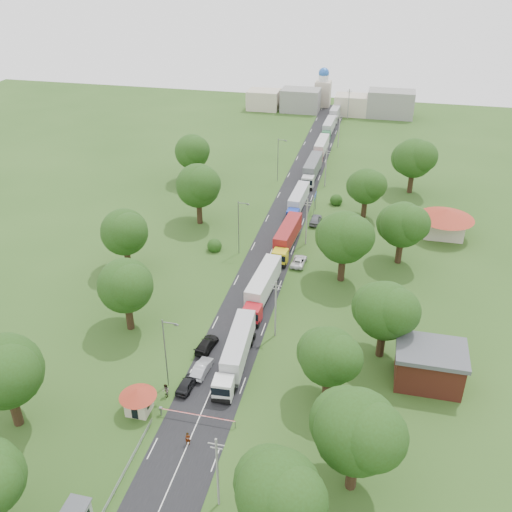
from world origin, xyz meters
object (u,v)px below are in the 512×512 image
(boom_barrier, at_px, (186,414))
(guard_booth, at_px, (138,397))
(pedestrian_near, at_px, (188,439))
(car_lane_mid, at_px, (202,368))
(car_lane_front, at_px, (187,384))
(truck_0, at_px, (236,352))
(info_sign, at_px, (315,199))

(boom_barrier, height_order, guard_booth, guard_booth)
(pedestrian_near, bearing_deg, car_lane_mid, 82.03)
(pedestrian_near, bearing_deg, boom_barrier, 93.58)
(boom_barrier, height_order, car_lane_front, car_lane_front)
(guard_booth, relative_size, truck_0, 0.30)
(info_sign, xyz_separation_m, car_lane_mid, (-7.29, -51.82, -2.25))
(car_lane_front, xyz_separation_m, car_lane_mid, (0.91, 3.18, 0.03))
(pedestrian_near, bearing_deg, guard_booth, 135.89)
(pedestrian_near, bearing_deg, car_lane_front, 91.40)
(boom_barrier, bearing_deg, truck_0, 73.43)
(boom_barrier, distance_m, truck_0, 11.25)
(info_sign, relative_size, car_lane_front, 0.96)
(guard_booth, height_order, car_lane_mid, guard_booth)
(truck_0, height_order, pedestrian_near, truck_0)
(info_sign, xyz_separation_m, pedestrian_near, (-5.15, -63.50, -2.18))
(guard_booth, height_order, truck_0, truck_0)
(guard_booth, relative_size, car_lane_mid, 0.96)
(guard_booth, distance_m, car_lane_mid, 9.75)
(info_sign, height_order, truck_0, info_sign)
(boom_barrier, xyz_separation_m, car_lane_mid, (-0.73, 8.18, -0.14))
(car_lane_front, bearing_deg, boom_barrier, 113.88)
(truck_0, xyz_separation_m, pedestrian_near, (-1.78, -14.22, -1.33))
(guard_booth, height_order, pedestrian_near, guard_booth)
(car_lane_front, distance_m, car_lane_mid, 3.31)
(boom_barrier, height_order, truck_0, truck_0)
(car_lane_front, bearing_deg, car_lane_mid, -100.31)
(guard_booth, bearing_deg, car_lane_mid, 58.01)
(info_sign, relative_size, car_lane_mid, 0.90)
(info_sign, xyz_separation_m, truck_0, (-3.37, -49.28, -0.85))
(car_lane_front, bearing_deg, pedestrian_near, 115.43)
(truck_0, distance_m, car_lane_mid, 4.87)
(truck_0, bearing_deg, pedestrian_near, -97.14)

